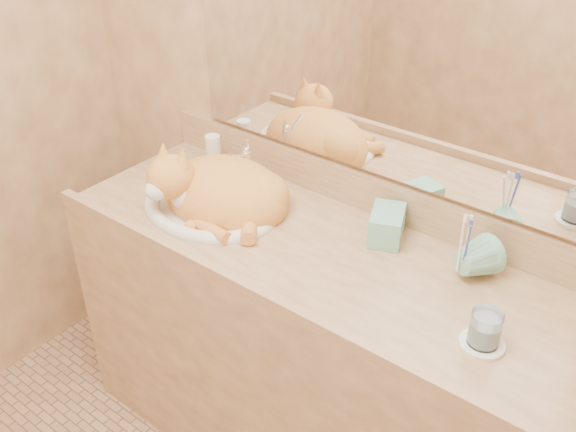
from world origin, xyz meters
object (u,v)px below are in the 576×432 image
Objects in this scene: sink_basin at (210,188)px; toothbrush_cup at (460,265)px; soap_dispenser at (385,221)px; water_glass at (485,328)px; vanity_counter at (319,363)px; cat at (218,189)px.

toothbrush_cup is at bearing 7.81° from sink_basin.
sink_basin is 2.21× the size of soap_dispenser.
toothbrush_cup is 1.32× the size of water_glass.
vanity_counter is 0.62m from cat.
sink_basin is at bearing -177.16° from vanity_counter.
water_glass is (0.37, -0.18, -0.05)m from soap_dispenser.
toothbrush_cup is (0.22, 0.01, -0.05)m from soap_dispenser.
sink_basin is 0.77m from toothbrush_cup.
cat is 0.88m from water_glass.
sink_basin is at bearing -170.37° from toothbrush_cup.
water_glass is at bearing -5.36° from sink_basin.
sink_basin is at bearing 176.46° from water_glass.
sink_basin is (-0.40, -0.02, 0.49)m from vanity_counter.
soap_dispenser reaches higher than cat.
cat is 3.63× the size of toothbrush_cup.
toothbrush_cup reaches higher than water_glass.
vanity_counter is at bearing -162.91° from toothbrush_cup.
sink_basin is 5.22× the size of water_glass.
soap_dispenser is at bearing 11.13° from sink_basin.
cat reaches higher than sink_basin.
water_glass is (0.90, -0.06, -0.02)m from sink_basin.
toothbrush_cup is at bearing 17.09° from vanity_counter.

